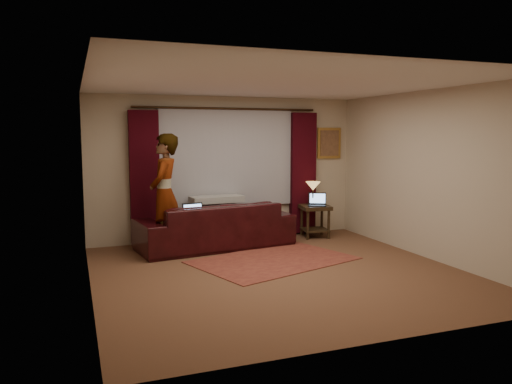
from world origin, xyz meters
The scene contains 20 objects.
floor centered at (0.00, 0.00, -0.01)m, with size 5.00×5.00×0.01m, color brown.
ceiling centered at (0.00, 0.00, 2.60)m, with size 5.00×5.00×0.02m, color silver.
wall_back centered at (0.00, 2.50, 1.30)m, with size 5.00×0.02×2.60m, color #BFAF95.
wall_front centered at (0.00, -2.50, 1.30)m, with size 5.00×0.02×2.60m, color #BFAF95.
wall_left centered at (-2.50, 0.00, 1.30)m, with size 0.02×5.00×2.60m, color #BFAF95.
wall_right centered at (2.50, 0.00, 1.30)m, with size 0.02×5.00×2.60m, color #BFAF95.
sheer_curtain centered at (0.00, 2.44, 1.50)m, with size 2.50×0.05×1.80m, color #A09FA7.
drape_left centered at (-1.50, 2.39, 1.18)m, with size 0.50×0.14×2.30m, color black.
drape_right centered at (1.50, 2.39, 1.18)m, with size 0.50×0.14×2.30m, color black.
curtain_rod centered at (0.00, 2.39, 2.38)m, with size 0.04×0.04×3.40m, color #311F11.
picture_frame centered at (2.10, 2.47, 1.75)m, with size 0.50×0.04×0.60m, color #B98A3D.
sofa centered at (-0.41, 1.83, 0.53)m, with size 2.63×1.14×1.06m, color black.
throw_blanket centered at (-0.29, 2.16, 1.07)m, with size 0.94×0.37×0.11m, color #9C9B95.
clothing_pile centered at (0.52, 1.74, 0.63)m, with size 0.48×0.37×0.20m, color #7B384F.
laptop_sofa centered at (-0.79, 1.61, 0.66)m, with size 0.36×0.39×0.26m, color black, non-canonical shape.
area_rug centered at (0.18, 0.65, 0.01)m, with size 2.33×1.56×0.01m, color brown.
end_table centered at (1.58, 2.00, 0.30)m, with size 0.52×0.52×0.60m, color black.
tiffany_lamp centered at (1.56, 2.07, 0.82)m, with size 0.27×0.27×0.44m, color #9B8A47, non-canonical shape.
laptop_table centered at (1.58, 1.93, 0.72)m, with size 0.33×0.36×0.24m, color black, non-canonical shape.
person centered at (-1.29, 1.66, 0.97)m, with size 0.57×0.57×1.94m, color #9C9B95.
Camera 1 is at (-2.66, -6.27, 1.92)m, focal length 35.00 mm.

